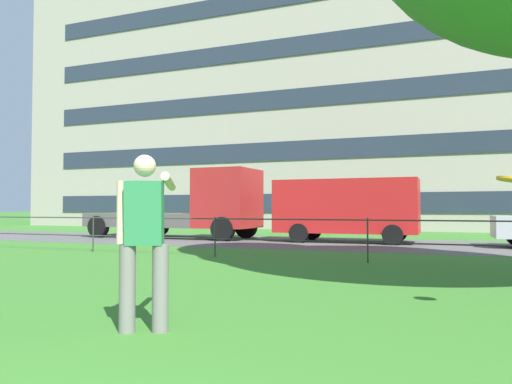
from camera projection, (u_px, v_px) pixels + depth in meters
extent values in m
cube|color=#565454|center=(392.00, 245.00, 15.96)|extent=(80.00, 6.02, 0.01)
cylinder|color=#333833|center=(93.00, 234.00, 13.49)|extent=(0.04, 0.04, 1.00)
cylinder|color=#333833|center=(215.00, 237.00, 12.13)|extent=(0.04, 0.04, 1.00)
cylinder|color=#333833|center=(368.00, 240.00, 10.77)|extent=(0.04, 0.04, 1.00)
cylinder|color=#333833|center=(368.00, 243.00, 10.77)|extent=(30.19, 0.03, 0.03)
cylinder|color=#333833|center=(367.00, 220.00, 10.78)|extent=(30.19, 0.03, 0.03)
cylinder|color=slate|center=(127.00, 288.00, 4.73)|extent=(0.16, 0.16, 0.85)
cylinder|color=slate|center=(160.00, 288.00, 4.75)|extent=(0.16, 0.16, 0.85)
cube|color=#2D7F4C|center=(144.00, 213.00, 4.77)|extent=(0.44, 0.39, 0.64)
sphere|color=beige|center=(145.00, 166.00, 4.78)|extent=(0.22, 0.22, 0.22)
cylinder|color=beige|center=(169.00, 182.00, 5.10)|extent=(0.34, 0.61, 0.17)
cylinder|color=beige|center=(121.00, 212.00, 4.75)|extent=(0.09, 0.09, 0.62)
cylinder|color=orange|center=(510.00, 179.00, 5.30)|extent=(0.37, 0.37, 0.07)
cube|color=#B22323|center=(228.00, 199.00, 19.01)|extent=(2.16, 2.36, 2.30)
cube|color=#283342|center=(249.00, 189.00, 18.67)|extent=(0.17, 1.84, 0.87)
cube|color=#56514C|center=(150.00, 220.00, 20.38)|extent=(5.26, 2.44, 0.56)
cylinder|color=black|center=(246.00, 227.00, 19.82)|extent=(0.91, 0.32, 0.90)
cylinder|color=black|center=(223.00, 229.00, 17.87)|extent=(0.91, 0.32, 0.90)
cylinder|color=black|center=(159.00, 226.00, 21.45)|extent=(0.91, 0.32, 0.90)
cylinder|color=black|center=(129.00, 227.00, 19.50)|extent=(0.91, 0.32, 0.90)
cylinder|color=black|center=(130.00, 225.00, 22.05)|extent=(0.91, 0.32, 0.90)
cylinder|color=black|center=(98.00, 227.00, 20.10)|extent=(0.91, 0.32, 0.90)
cube|color=red|center=(346.00, 206.00, 17.40)|extent=(5.00, 1.97, 1.90)
cube|color=#283342|center=(404.00, 196.00, 16.69)|extent=(0.12, 1.67, 0.76)
cylinder|color=black|center=(398.00, 232.00, 17.62)|extent=(0.68, 0.24, 0.68)
cylinder|color=black|center=(393.00, 235.00, 15.89)|extent=(0.68, 0.24, 0.68)
cylinder|color=black|center=(312.00, 231.00, 18.78)|extent=(0.68, 0.24, 0.68)
cylinder|color=black|center=(299.00, 233.00, 17.05)|extent=(0.68, 0.24, 0.68)
cube|color=#ADA393|center=(302.00, 94.00, 33.41)|extent=(37.49, 10.89, 18.18)
cube|color=#283342|center=(277.00, 203.00, 28.05)|extent=(31.49, 0.06, 1.10)
cube|color=#283342|center=(277.00, 151.00, 28.15)|extent=(31.49, 0.06, 1.10)
cube|color=#283342|center=(277.00, 100.00, 28.26)|extent=(31.49, 0.06, 1.10)
cube|color=#283342|center=(277.00, 48.00, 28.36)|extent=(31.49, 0.06, 1.10)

